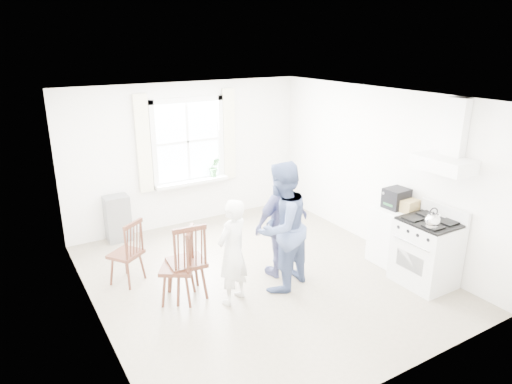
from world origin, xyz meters
The scene contains 16 objects.
room_shell centered at (0.00, 0.00, 1.30)m, with size 4.62×5.12×2.64m.
window_assembly centered at (0.00, 2.45, 1.46)m, with size 1.88×0.24×1.70m.
range_hood centered at (2.07, -1.35, 1.90)m, with size 0.45×0.76×0.94m.
shelf_unit centered at (-1.40, 2.33, 0.40)m, with size 0.40×0.30×0.80m, color gray.
gas_stove centered at (1.91, -1.35, 0.48)m, with size 0.68×0.76×1.12m.
kettle centered at (1.73, -1.52, 1.04)m, with size 0.20×0.20×0.28m.
low_cabinet centered at (1.98, -0.65, 0.45)m, with size 0.50×0.55×0.90m, color white.
stereo_stack centered at (2.00, -0.65, 1.05)m, with size 0.34×0.31×0.30m.
cardboard_box centered at (2.05, -0.86, 0.99)m, with size 0.27×0.19×0.17m, color #A4894F.
windsor_chair_a centered at (-1.62, 0.76, 0.58)m, with size 0.55×0.55×0.95m.
windsor_chair_b centered at (-1.10, -0.06, 0.67)m, with size 0.50×0.49×1.09m.
windsor_chair_c centered at (-1.14, -0.04, 0.63)m, with size 0.59×0.59×1.03m.
person_left centered at (-0.63, -0.37, 0.71)m, with size 0.52×0.52×1.42m, color white.
person_mid centered at (0.11, -0.39, 0.90)m, with size 0.88×0.88×1.80m, color #4A5C8A.
person_right centered at (0.33, -0.08, 0.80)m, with size 0.94×0.94×1.60m, color navy.
potted_plant centered at (0.46, 2.36, 1.03)m, with size 0.20×0.20×0.36m, color #337435.
Camera 1 is at (-3.09, -5.06, 3.30)m, focal length 32.00 mm.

